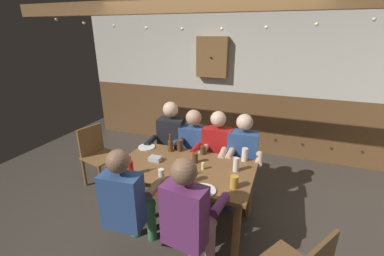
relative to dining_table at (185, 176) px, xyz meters
name	(u,v)px	position (x,y,z in m)	size (l,w,h in m)	color
ground_plane	(181,229)	(0.00, -0.15, -0.64)	(7.10, 7.10, 0.00)	#423A33
back_wall_upper	(234,52)	(0.00, 2.33, 1.19)	(5.92, 0.12, 1.39)	beige
back_wall_wainscot	(230,120)	(0.00, 2.33, -0.07)	(5.92, 0.12, 1.13)	brown
ceiling_beam	(203,5)	(0.00, 0.58, 1.80)	(5.33, 0.14, 0.16)	brown
dining_table	(185,176)	(0.00, 0.00, 0.00)	(1.52, 0.90, 0.75)	brown
person_0	(170,142)	(-0.51, 0.69, 0.06)	(0.53, 0.56, 1.26)	black
person_1	(191,149)	(-0.17, 0.66, 0.02)	(0.52, 0.53, 1.18)	#2D4C84
person_2	(216,152)	(0.17, 0.67, 0.02)	(0.54, 0.52, 1.20)	#AD1919
person_3	(242,156)	(0.52, 0.68, 0.03)	(0.54, 0.53, 1.20)	#2D4C84
person_4	(127,201)	(-0.31, -0.67, 0.04)	(0.53, 0.53, 1.24)	#2D4C84
person_5	(189,215)	(0.31, -0.68, 0.06)	(0.54, 0.53, 1.26)	#6B2D66
chair_empty_near_left	(98,154)	(-1.54, 0.36, -0.16)	(0.53, 0.53, 0.88)	brown
table_candle	(203,166)	(0.21, 0.02, 0.15)	(0.04, 0.04, 0.08)	#F9E08C
condiment_caddy	(155,159)	(-0.38, 0.01, 0.14)	(0.14, 0.10, 0.05)	#B2B7BC
plate_0	(204,191)	(0.35, -0.37, 0.12)	(0.24, 0.24, 0.01)	white
plate_1	(147,147)	(-0.65, 0.30, 0.12)	(0.22, 0.22, 0.01)	white
bottle_0	(178,171)	(0.03, -0.25, 0.20)	(0.06, 0.06, 0.22)	gold
bottle_1	(171,145)	(-0.32, 0.31, 0.20)	(0.06, 0.06, 0.23)	#593314
bottle_2	(131,168)	(-0.47, -0.35, 0.20)	(0.06, 0.06, 0.22)	red
pint_glass_0	(192,176)	(0.18, -0.25, 0.18)	(0.08, 0.08, 0.12)	gold
pint_glass_1	(236,165)	(0.55, 0.11, 0.19)	(0.06, 0.06, 0.16)	white
pint_glass_2	(234,182)	(0.60, -0.21, 0.18)	(0.08, 0.08, 0.13)	gold
pint_glass_3	(245,155)	(0.60, 0.38, 0.19)	(0.07, 0.07, 0.16)	white
pint_glass_4	(180,145)	(-0.21, 0.36, 0.19)	(0.07, 0.07, 0.15)	#4C2D19
pint_glass_5	(161,174)	(-0.12, -0.33, 0.17)	(0.06, 0.06, 0.12)	white
pint_glass_6	(195,158)	(0.08, 0.13, 0.17)	(0.07, 0.07, 0.12)	#4C2D19
pint_glass_7	(203,150)	(0.09, 0.38, 0.17)	(0.07, 0.07, 0.11)	#4C2D19
wall_dart_cabinet	(212,57)	(-0.36, 2.20, 1.10)	(0.56, 0.15, 0.70)	brown
string_lights	(202,24)	(0.00, 0.53, 1.61)	(4.18, 0.04, 0.16)	#F9EAB2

